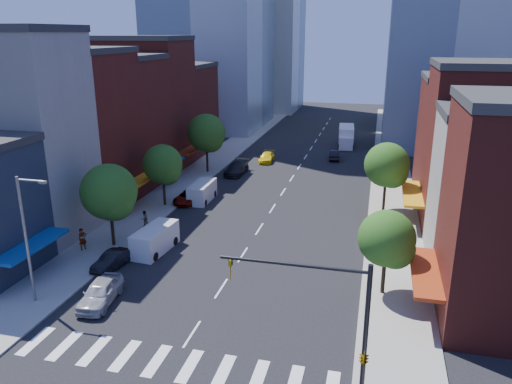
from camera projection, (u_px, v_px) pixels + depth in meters
ground at (192, 334)px, 31.15m from camera, size 220.00×220.00×0.00m
sidewalk_left at (210, 164)px, 70.96m from camera, size 5.00×120.00×0.15m
sidewalk_right at (391, 176)px, 65.24m from camera, size 5.00×120.00×0.15m
crosswalk at (173, 363)px, 28.38m from camera, size 19.00×3.00×0.01m
bldg_left_1 at (14, 138)px, 44.30m from camera, size 12.00×8.00×18.00m
bldg_left_2 at (71, 132)px, 52.46m from camera, size 12.00×9.00×16.00m
bldg_left_3 at (113, 123)px, 60.47m from camera, size 12.00×8.00×15.00m
bldg_left_4 at (143, 105)px, 68.02m from camera, size 12.00×9.00×17.00m
bldg_left_5 at (172, 110)px, 77.41m from camera, size 12.00×10.00×13.00m
bldg_right_2 at (494, 151)px, 46.24m from camera, size 12.00×10.00×15.00m
bldg_right_3 at (475, 140)px, 55.79m from camera, size 12.00×10.00×13.00m
traffic_signal at (353, 341)px, 23.45m from camera, size 7.24×2.24×8.00m
streetlight at (27, 233)px, 33.17m from camera, size 2.25×0.25×9.00m
tree_left_near at (110, 194)px, 42.36m from camera, size 4.80×4.80×7.30m
tree_left_mid at (164, 166)px, 52.63m from camera, size 4.20×4.20×6.65m
tree_left_far at (207, 135)px, 65.36m from camera, size 5.00×5.00×7.75m
tree_right_near at (389, 241)px, 34.53m from camera, size 4.00×4.00×6.20m
tree_right_far at (388, 167)px, 50.96m from camera, size 4.60×4.60×7.20m
parked_car_front at (100, 292)px, 34.51m from camera, size 2.52×5.01×1.64m
parked_car_second at (112, 260)px, 39.76m from camera, size 1.90×4.11×1.30m
parked_car_third at (188, 197)px, 55.15m from camera, size 2.32×4.76×1.30m
parked_car_rear at (237, 168)px, 66.11m from camera, size 2.40×5.57×1.60m
cargo_van_near at (154, 240)px, 42.56m from camera, size 2.49×5.23×2.16m
cargo_van_far at (202, 192)px, 55.46m from camera, size 2.04×4.89×2.07m
taxi at (267, 157)px, 72.53m from camera, size 2.03×4.64×1.33m
traffic_car_oncoming at (335, 155)px, 73.77m from camera, size 1.83×4.34×1.40m
traffic_car_far at (345, 137)px, 86.35m from camera, size 1.60×3.78×1.28m
box_truck at (346, 137)px, 82.39m from camera, size 2.91×8.06×3.19m
pedestrian_near at (83, 239)px, 42.64m from camera, size 0.74×0.84×1.94m
pedestrian_far at (144, 219)px, 47.82m from camera, size 0.90×0.96×1.58m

